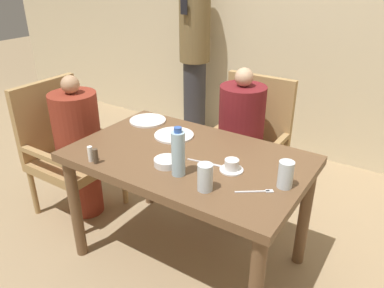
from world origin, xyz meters
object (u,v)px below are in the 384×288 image
(teacup_with_saucer, at_px, (232,166))
(water_bottle, at_px, (178,153))
(chair_left_side, at_px, (66,146))
(glass_tall_near, at_px, (286,174))
(diner_in_left_chair, at_px, (79,147))
(standing_host, at_px, (195,49))
(plate_main_left, at_px, (148,120))
(bowl_small, at_px, (166,162))
(chair_far_side, at_px, (249,140))
(plate_main_right, at_px, (174,135))
(glass_tall_mid, at_px, (205,177))
(diner_in_far_chair, at_px, (240,141))

(teacup_with_saucer, xyz_separation_m, water_bottle, (-0.21, -0.18, 0.09))
(chair_left_side, bearing_deg, glass_tall_near, -0.84)
(diner_in_left_chair, relative_size, standing_host, 0.60)
(plate_main_left, bearing_deg, bowl_small, -41.76)
(chair_far_side, height_order, plate_main_right, chair_far_side)
(bowl_small, xyz_separation_m, water_bottle, (0.11, -0.04, 0.10))
(chair_left_side, bearing_deg, standing_host, 86.24)
(plate_main_right, bearing_deg, standing_host, 118.24)
(diner_in_left_chair, bearing_deg, plate_main_right, 12.80)
(teacup_with_saucer, xyz_separation_m, glass_tall_mid, (-0.02, -0.23, 0.04))
(diner_in_far_chair, bearing_deg, bowl_small, -91.95)
(diner_in_far_chair, xyz_separation_m, plate_main_right, (-0.21, -0.51, 0.19))
(chair_left_side, relative_size, diner_in_far_chair, 0.89)
(plate_main_left, distance_m, plate_main_right, 0.31)
(plate_main_right, bearing_deg, teacup_with_saucer, -20.47)
(diner_in_left_chair, height_order, chair_far_side, diner_in_left_chair)
(water_bottle, bearing_deg, bowl_small, 158.43)
(plate_main_left, bearing_deg, plate_main_right, -18.83)
(plate_main_right, distance_m, glass_tall_mid, 0.64)
(teacup_with_saucer, distance_m, glass_tall_mid, 0.23)
(chair_left_side, relative_size, plate_main_right, 3.94)
(plate_main_left, relative_size, water_bottle, 0.95)
(chair_left_side, relative_size, plate_main_left, 3.94)
(chair_left_side, xyz_separation_m, water_bottle, (1.16, -0.21, 0.36))
(glass_tall_near, bearing_deg, glass_tall_mid, -143.01)
(water_bottle, bearing_deg, teacup_with_saucer, 41.04)
(chair_left_side, height_order, plate_main_right, chair_left_side)
(standing_host, bearing_deg, diner_in_far_chair, -42.89)
(diner_in_left_chair, xyz_separation_m, plate_main_left, (0.42, 0.26, 0.20))
(diner_in_left_chair, distance_m, plate_main_right, 0.76)
(plate_main_left, height_order, glass_tall_mid, glass_tall_mid)
(teacup_with_saucer, bearing_deg, diner_in_far_chair, 112.34)
(plate_main_right, bearing_deg, diner_in_left_chair, -167.20)
(standing_host, height_order, glass_tall_near, standing_host)
(teacup_with_saucer, bearing_deg, water_bottle, -138.96)
(chair_left_side, bearing_deg, water_bottle, -10.07)
(standing_host, bearing_deg, water_bottle, -59.45)
(diner_in_far_chair, relative_size, plate_main_right, 4.45)
(diner_in_left_chair, xyz_separation_m, water_bottle, (1.01, -0.21, 0.32))
(chair_far_side, relative_size, plate_main_right, 3.94)
(bowl_small, bearing_deg, glass_tall_near, 13.01)
(bowl_small, relative_size, water_bottle, 0.51)
(diner_in_far_chair, bearing_deg, diner_in_left_chair, -143.94)
(diner_in_far_chair, distance_m, plate_main_right, 0.59)
(bowl_small, xyz_separation_m, glass_tall_near, (0.60, 0.14, 0.05))
(diner_in_left_chair, bearing_deg, chair_far_side, 41.73)
(diner_in_far_chair, height_order, standing_host, standing_host)
(chair_left_side, relative_size, teacup_with_saucer, 7.79)
(standing_host, xyz_separation_m, plate_main_left, (0.47, -1.32, -0.20))
(plate_main_left, bearing_deg, diner_in_far_chair, 39.41)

